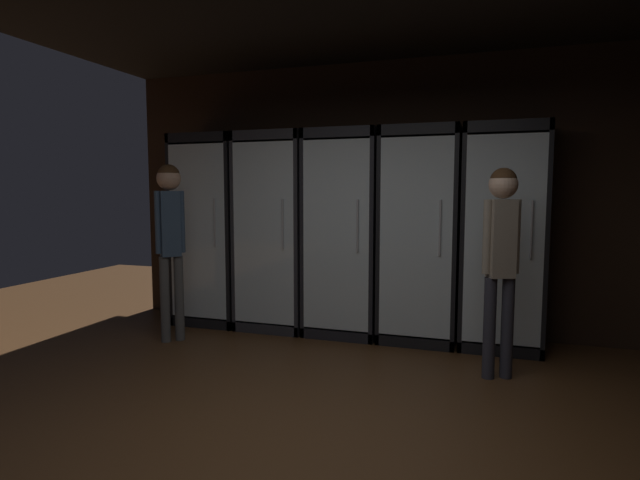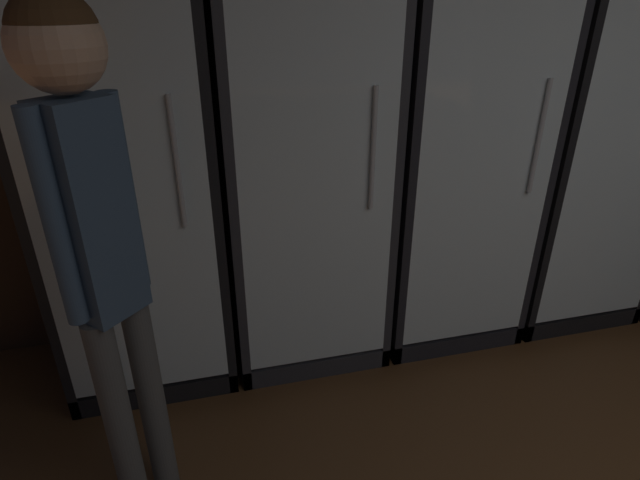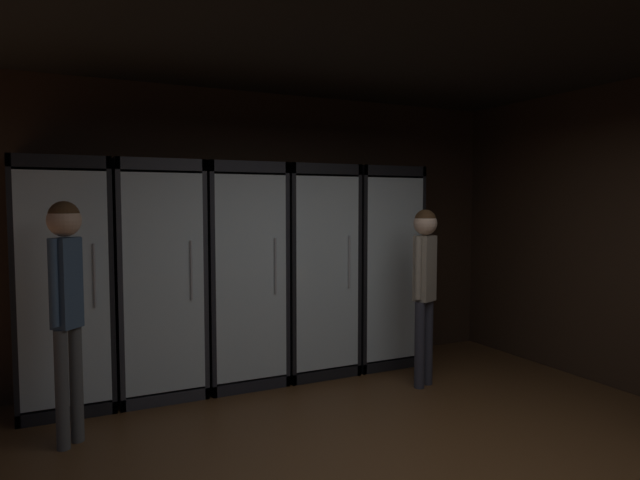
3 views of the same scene
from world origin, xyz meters
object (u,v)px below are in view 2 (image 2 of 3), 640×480
(cooler_far_left, at_px, (128,172))
(cooler_left, at_px, (301,160))
(cooler_right, at_px, (582,138))
(shopper_far, at_px, (94,219))
(cooler_center, at_px, (451,146))

(cooler_far_left, height_order, cooler_left, same)
(cooler_far_left, distance_m, cooler_left, 0.76)
(cooler_far_left, xyz_separation_m, cooler_right, (2.28, -0.00, 0.00))
(shopper_far, bearing_deg, cooler_center, 28.42)
(cooler_left, bearing_deg, cooler_far_left, -179.97)
(cooler_far_left, distance_m, shopper_far, 0.83)
(cooler_left, relative_size, cooler_right, 1.00)
(cooler_center, bearing_deg, cooler_left, 179.91)
(cooler_far_left, xyz_separation_m, cooler_center, (1.52, -0.00, 0.01))
(cooler_center, distance_m, cooler_right, 0.76)
(cooler_far_left, height_order, shopper_far, cooler_far_left)
(cooler_right, bearing_deg, shopper_far, -160.18)
(cooler_left, distance_m, shopper_far, 1.13)
(cooler_left, distance_m, cooler_right, 1.52)
(cooler_left, height_order, cooler_center, same)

